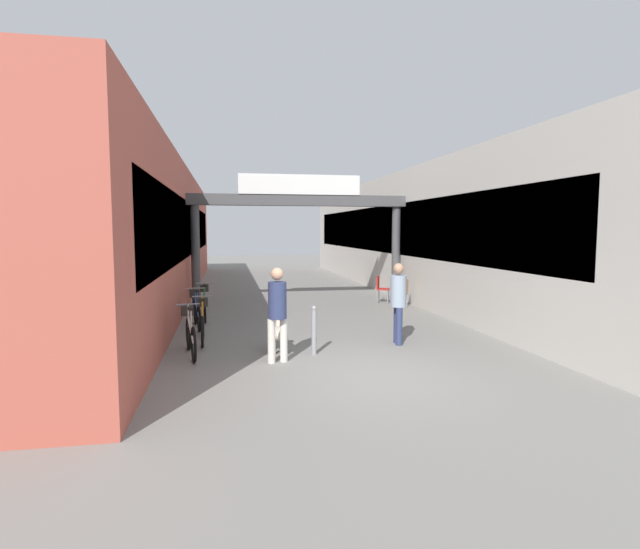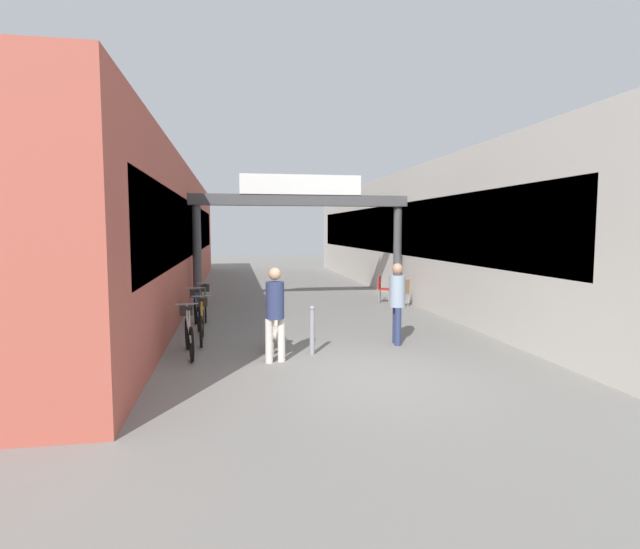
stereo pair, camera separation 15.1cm
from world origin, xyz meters
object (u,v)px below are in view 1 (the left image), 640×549
(pedestrian_with_dog, at_px, (277,308))
(cafe_chair_red_farther, at_px, (381,287))
(pedestrian_companion, at_px, (398,298))
(bicycle_silver_nearest, at_px, (190,333))
(bollard_post_metal, at_px, (314,330))
(bicycle_green_farthest, at_px, (205,303))
(bicycle_blue_third, at_px, (197,310))
(cafe_chair_wood_nearer, at_px, (402,291))
(dog_on_leash, at_px, (278,333))
(bicycle_orange_second, at_px, (203,322))

(pedestrian_with_dog, distance_m, cafe_chair_red_farther, 8.08)
(pedestrian_companion, distance_m, bicycle_silver_nearest, 4.36)
(pedestrian_with_dog, height_order, bollard_post_metal, pedestrian_with_dog)
(bicycle_green_farthest, distance_m, bollard_post_metal, 5.00)
(bicycle_blue_third, distance_m, cafe_chair_wood_nearer, 6.54)
(bicycle_green_farthest, bearing_deg, cafe_chair_wood_nearer, 8.65)
(bicycle_blue_third, relative_size, cafe_chair_red_farther, 1.89)
(bicycle_silver_nearest, xyz_separation_m, bicycle_blue_third, (-0.04, 2.81, 0.00))
(bicycle_silver_nearest, bearing_deg, dog_on_leash, -0.25)
(pedestrian_with_dog, xyz_separation_m, pedestrian_companion, (2.69, 1.01, -0.01))
(dog_on_leash, xyz_separation_m, bicycle_green_farthest, (-1.63, 4.03, 0.06))
(dog_on_leash, xyz_separation_m, bicycle_silver_nearest, (-1.74, 0.01, 0.06))
(bicycle_blue_third, distance_m, bollard_post_metal, 4.06)
(cafe_chair_wood_nearer, bearing_deg, pedestrian_with_dog, -127.76)
(bicycle_blue_third, bearing_deg, bicycle_green_farthest, 82.91)
(bollard_post_metal, relative_size, cafe_chair_red_farther, 1.09)
(pedestrian_with_dog, xyz_separation_m, cafe_chair_red_farther, (4.16, 6.91, -0.48))
(bicycle_silver_nearest, bearing_deg, pedestrian_with_dog, -28.37)
(bollard_post_metal, xyz_separation_m, cafe_chair_wood_nearer, (3.74, 5.36, 0.04))
(dog_on_leash, distance_m, bicycle_orange_second, 1.96)
(cafe_chair_red_farther, bearing_deg, pedestrian_companion, -104.01)
(bollard_post_metal, distance_m, cafe_chair_red_farther, 7.30)
(bicycle_silver_nearest, height_order, bicycle_blue_third, same)
(bicycle_green_farthest, relative_size, bollard_post_metal, 1.73)
(bicycle_orange_second, relative_size, bollard_post_metal, 1.74)
(bicycle_blue_third, bearing_deg, cafe_chair_red_farther, 28.84)
(bicycle_orange_second, relative_size, bicycle_blue_third, 1.01)
(pedestrian_with_dog, distance_m, bicycle_orange_second, 2.59)
(dog_on_leash, distance_m, bicycle_green_farthest, 4.34)
(bicycle_orange_second, bearing_deg, pedestrian_with_dog, -54.87)
(bicycle_orange_second, bearing_deg, dog_on_leash, -37.40)
(bicycle_silver_nearest, xyz_separation_m, cafe_chair_red_farther, (5.80, 6.03, 0.10))
(pedestrian_companion, xyz_separation_m, bollard_post_metal, (-1.93, -0.56, -0.51))
(cafe_chair_red_farther, bearing_deg, bicycle_orange_second, -139.18)
(bicycle_silver_nearest, height_order, bollard_post_metal, bicycle_silver_nearest)
(dog_on_leash, height_order, bicycle_orange_second, bicycle_orange_second)
(pedestrian_companion, xyz_separation_m, bicycle_orange_second, (-4.14, 1.05, -0.57))
(dog_on_leash, xyz_separation_m, bicycle_orange_second, (-1.55, 1.19, 0.06))
(pedestrian_companion, xyz_separation_m, bicycle_silver_nearest, (-4.32, -0.13, -0.57))
(bicycle_silver_nearest, distance_m, bicycle_green_farthest, 4.02)
(bicycle_silver_nearest, relative_size, cafe_chair_wood_nearer, 1.88)
(bicycle_green_farthest, bearing_deg, cafe_chair_red_farther, 19.47)
(cafe_chair_wood_nearer, bearing_deg, dog_on_leash, -131.69)
(pedestrian_with_dog, xyz_separation_m, bollard_post_metal, (0.76, 0.45, -0.52))
(pedestrian_with_dog, bearing_deg, pedestrian_companion, 20.65)
(bicycle_green_farthest, distance_m, cafe_chair_red_farther, 6.03)
(pedestrian_companion, distance_m, cafe_chair_red_farther, 6.09)
(bicycle_blue_third, height_order, cafe_chair_wood_nearer, bicycle_blue_third)
(dog_on_leash, height_order, bicycle_blue_third, bicycle_blue_third)
(dog_on_leash, bearing_deg, cafe_chair_red_farther, 56.08)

